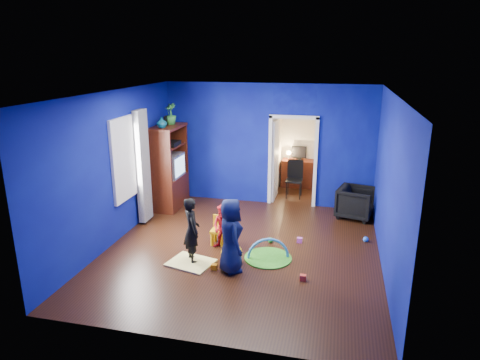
% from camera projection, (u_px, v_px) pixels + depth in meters
% --- Properties ---
extents(floor, '(5.00, 5.50, 0.01)m').
position_uv_depth(floor, '(242.00, 250.00, 8.04)').
color(floor, black).
rests_on(floor, ground).
extents(ceiling, '(5.00, 5.50, 0.01)m').
position_uv_depth(ceiling, '(243.00, 93.00, 7.22)').
color(ceiling, white).
rests_on(ceiling, wall_back).
extents(wall_back, '(5.00, 0.02, 2.90)m').
position_uv_depth(wall_back, '(268.00, 145.00, 10.20)').
color(wall_back, '#090D6D').
rests_on(wall_back, floor).
extents(wall_front, '(5.00, 0.02, 2.90)m').
position_uv_depth(wall_front, '(191.00, 238.00, 5.06)').
color(wall_front, '#090D6D').
rests_on(wall_front, floor).
extents(wall_left, '(0.02, 5.50, 2.90)m').
position_uv_depth(wall_left, '(115.00, 168.00, 8.17)').
color(wall_left, '#090D6D').
rests_on(wall_left, floor).
extents(wall_right, '(0.02, 5.50, 2.90)m').
position_uv_depth(wall_right, '(389.00, 185.00, 7.08)').
color(wall_right, '#090D6D').
rests_on(wall_right, floor).
extents(alcove, '(1.00, 1.75, 2.50)m').
position_uv_depth(alcove, '(297.00, 147.00, 10.94)').
color(alcove, silver).
rests_on(alcove, floor).
extents(armchair, '(0.94, 0.92, 0.70)m').
position_uv_depth(armchair, '(356.00, 203.00, 9.54)').
color(armchair, black).
rests_on(armchair, floor).
extents(child_black, '(0.48, 0.52, 1.18)m').
position_uv_depth(child_black, '(192.00, 230.00, 7.45)').
color(child_black, black).
rests_on(child_black, floor).
extents(child_navy, '(0.67, 0.75, 1.28)m').
position_uv_depth(child_navy, '(231.00, 236.00, 7.11)').
color(child_navy, '#10133D').
rests_on(child_navy, floor).
extents(toddler_red, '(0.49, 0.42, 0.87)m').
position_uv_depth(toddler_red, '(223.00, 228.00, 7.96)').
color(toddler_red, red).
rests_on(toddler_red, floor).
extents(vase, '(0.28, 0.28, 0.24)m').
position_uv_depth(vase, '(162.00, 122.00, 9.46)').
color(vase, '#0B555F').
rests_on(vase, tv_armoire).
extents(potted_plant, '(0.34, 0.34, 0.48)m').
position_uv_depth(potted_plant, '(170.00, 114.00, 9.91)').
color(potted_plant, green).
rests_on(potted_plant, tv_armoire).
extents(tv_armoire, '(0.58, 1.14, 1.96)m').
position_uv_depth(tv_armoire, '(169.00, 167.00, 10.05)').
color(tv_armoire, '#381309').
rests_on(tv_armoire, floor).
extents(crt_tv, '(0.46, 0.70, 0.54)m').
position_uv_depth(crt_tv, '(171.00, 166.00, 10.03)').
color(crt_tv, silver).
rests_on(crt_tv, tv_armoire).
extents(yellow_blanket, '(0.87, 0.76, 0.03)m').
position_uv_depth(yellow_blanket, '(191.00, 263.00, 7.52)').
color(yellow_blanket, '#F2E07A').
rests_on(yellow_blanket, floor).
extents(hopper_ball, '(0.38, 0.38, 0.38)m').
position_uv_depth(hopper_ball, '(232.00, 253.00, 7.48)').
color(hopper_ball, yellow).
rests_on(hopper_ball, floor).
extents(kid_chair, '(0.29, 0.29, 0.50)m').
position_uv_depth(kid_chair, '(219.00, 232.00, 8.23)').
color(kid_chair, yellow).
rests_on(kid_chair, floor).
extents(play_mat, '(0.85, 0.85, 0.02)m').
position_uv_depth(play_mat, '(268.00, 258.00, 7.70)').
color(play_mat, green).
rests_on(play_mat, floor).
extents(toy_arch, '(0.75, 0.28, 0.77)m').
position_uv_depth(toy_arch, '(268.00, 257.00, 7.70)').
color(toy_arch, '#3F8CD8').
rests_on(toy_arch, floor).
extents(window_left, '(0.03, 0.95, 1.55)m').
position_uv_depth(window_left, '(124.00, 158.00, 8.47)').
color(window_left, white).
rests_on(window_left, wall_left).
extents(curtain, '(0.14, 0.42, 2.40)m').
position_uv_depth(curtain, '(143.00, 167.00, 9.04)').
color(curtain, slate).
rests_on(curtain, floor).
extents(doorway, '(1.16, 0.10, 2.10)m').
position_uv_depth(doorway, '(293.00, 163.00, 10.18)').
color(doorway, white).
rests_on(doorway, floor).
extents(study_desk, '(0.88, 0.44, 0.75)m').
position_uv_depth(study_desk, '(298.00, 173.00, 11.78)').
color(study_desk, '#3D140A').
rests_on(study_desk, floor).
extents(desk_monitor, '(0.40, 0.05, 0.32)m').
position_uv_depth(desk_monitor, '(299.00, 152.00, 11.73)').
color(desk_monitor, black).
rests_on(desk_monitor, study_desk).
extents(desk_lamp, '(0.14, 0.14, 0.14)m').
position_uv_depth(desk_lamp, '(289.00, 153.00, 11.74)').
color(desk_lamp, '#FFD88C').
rests_on(desk_lamp, study_desk).
extents(folding_chair, '(0.40, 0.40, 0.92)m').
position_uv_depth(folding_chair, '(294.00, 180.00, 10.86)').
color(folding_chair, black).
rests_on(folding_chair, floor).
extents(book_shelf, '(0.88, 0.24, 0.04)m').
position_uv_depth(book_shelf, '(301.00, 113.00, 11.41)').
color(book_shelf, white).
rests_on(book_shelf, study_desk).
extents(toy_0, '(0.10, 0.08, 0.10)m').
position_uv_depth(toy_0, '(303.00, 278.00, 6.95)').
color(toy_0, red).
rests_on(toy_0, floor).
extents(toy_1, '(0.11, 0.11, 0.11)m').
position_uv_depth(toy_1, '(366.00, 239.00, 8.38)').
color(toy_1, blue).
rests_on(toy_1, floor).
extents(toy_2, '(0.10, 0.08, 0.10)m').
position_uv_depth(toy_2, '(214.00, 267.00, 7.29)').
color(toy_2, orange).
rests_on(toy_2, floor).
extents(toy_3, '(0.11, 0.11, 0.11)m').
position_uv_depth(toy_3, '(270.00, 240.00, 8.34)').
color(toy_3, green).
rests_on(toy_3, floor).
extents(toy_4, '(0.10, 0.08, 0.10)m').
position_uv_depth(toy_4, '(300.00, 240.00, 8.34)').
color(toy_4, '#D24EBC').
rests_on(toy_4, floor).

